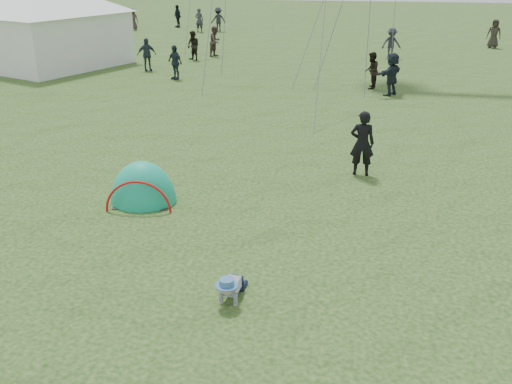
% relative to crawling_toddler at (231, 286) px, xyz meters
% --- Properties ---
extents(ground, '(140.00, 140.00, 0.00)m').
position_rel_crawling_toddler_xyz_m(ground, '(-0.32, 0.69, -0.27)').
color(ground, '#13350B').
extents(crawling_toddler, '(0.57, 0.76, 0.54)m').
position_rel_crawling_toddler_xyz_m(crawling_toddler, '(0.00, 0.00, 0.00)').
color(crawling_toddler, black).
rests_on(crawling_toddler, ground).
extents(popup_tent, '(1.75, 1.52, 2.05)m').
position_rel_crawling_toddler_xyz_m(popup_tent, '(-2.98, 3.79, -0.27)').
color(popup_tent, '#09A3A1').
rests_on(popup_tent, ground).
extents(standing_adult, '(0.66, 0.44, 1.77)m').
position_rel_crawling_toddler_xyz_m(standing_adult, '(2.15, 6.58, 0.61)').
color(standing_adult, black).
rests_on(standing_adult, ground).
extents(event_marquee, '(9.07, 9.07, 4.78)m').
position_rel_crawling_toddler_xyz_m(event_marquee, '(-14.57, 20.52, 2.12)').
color(event_marquee, white).
rests_on(event_marquee, ground).
extents(crowd_person_0, '(0.65, 0.44, 1.77)m').
position_rel_crawling_toddler_xyz_m(crowd_person_0, '(-10.32, 35.84, 0.61)').
color(crowd_person_0, '#2E2C37').
rests_on(crowd_person_0, ground).
extents(crowd_person_1, '(0.72, 0.87, 1.60)m').
position_rel_crawling_toddler_xyz_m(crowd_person_1, '(2.50, 17.60, 0.53)').
color(crowd_person_1, black).
rests_on(crowd_person_1, ground).
extents(crowd_person_2, '(1.00, 0.85, 1.61)m').
position_rel_crawling_toddler_xyz_m(crowd_person_2, '(-6.68, 18.10, 0.53)').
color(crowd_person_2, '#232F36').
rests_on(crowd_person_2, ground).
extents(crowd_person_4, '(1.01, 0.83, 1.78)m').
position_rel_crawling_toddler_xyz_m(crowd_person_4, '(10.33, 31.23, 0.62)').
color(crowd_person_4, '#2C2621').
rests_on(crowd_person_4, ground).
extents(crowd_person_5, '(1.69, 1.21, 1.76)m').
position_rel_crawling_toddler_xyz_m(crowd_person_5, '(-17.11, 36.99, 0.61)').
color(crowd_person_5, '#282F41').
rests_on(crowd_person_5, ground).
extents(crowd_person_7, '(0.91, 1.01, 1.72)m').
position_rel_crawling_toddler_xyz_m(crowd_person_7, '(-6.40, 25.00, 0.59)').
color(crowd_person_7, '#473632').
rests_on(crowd_person_7, ground).
extents(crowd_person_8, '(1.02, 0.88, 1.65)m').
position_rel_crawling_toddler_xyz_m(crowd_person_8, '(-8.74, 19.90, 0.55)').
color(crowd_person_8, '#2A3943').
rests_on(crowd_person_8, ground).
extents(crowd_person_9, '(1.23, 0.88, 1.71)m').
position_rel_crawling_toddler_xyz_m(crowd_person_9, '(3.72, 25.98, 0.58)').
color(crowd_person_9, '#24252F').
rests_on(crowd_person_9, ground).
extents(crowd_person_10, '(0.91, 0.69, 1.66)m').
position_rel_crawling_toddler_xyz_m(crowd_person_10, '(-15.85, 36.23, 0.56)').
color(crowd_person_10, '#3A2D2B').
rests_on(crowd_person_10, ground).
extents(crowd_person_11, '(1.33, 1.67, 1.78)m').
position_rel_crawling_toddler_xyz_m(crowd_person_11, '(3.33, 16.45, 0.62)').
color(crowd_person_11, '#1C232C').
rests_on(crowd_person_11, ground).
extents(crowd_person_13, '(0.99, 0.94, 1.62)m').
position_rel_crawling_toddler_xyz_m(crowd_person_13, '(-7.26, 23.36, 0.54)').
color(crowd_person_13, black).
rests_on(crowd_person_13, ground).
extents(crowd_person_14, '(1.02, 1.06, 1.77)m').
position_rel_crawling_toddler_xyz_m(crowd_person_14, '(-12.94, 38.66, 0.61)').
color(crowd_person_14, black).
rests_on(crowd_person_14, ground).
extents(crowd_person_15, '(1.34, 1.16, 1.80)m').
position_rel_crawling_toddler_xyz_m(crowd_person_15, '(-9.00, 36.57, 0.63)').
color(crowd_person_15, black).
rests_on(crowd_person_15, ground).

